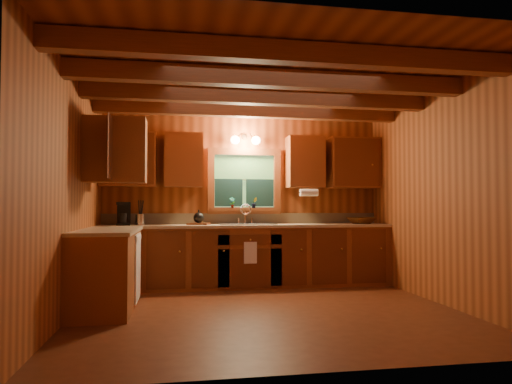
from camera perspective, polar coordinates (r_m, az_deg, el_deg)
The scene contains 20 objects.
room at distance 5.08m, azimuth 1.50°, elevation -0.28°, with size 4.20×4.20×4.20m.
ceiling_beams at distance 5.25m, azimuth 1.49°, elevation 12.83°, with size 4.20×2.54×0.18m.
base_cabinets at distance 6.33m, azimuth -5.20°, elevation -8.47°, with size 4.20×2.22×0.86m.
countertop at distance 6.30m, azimuth -5.07°, elevation -4.40°, with size 4.20×2.24×0.04m.
backsplash at distance 6.94m, azimuth -1.50°, elevation -3.34°, with size 4.20×0.02×0.16m, color tan.
dishwasher_panel at distance 5.73m, azimuth -14.64°, elevation -9.12°, with size 0.02×0.60×0.80m, color white.
upper_cabinets at distance 6.45m, azimuth -5.89°, elevation 4.20°, with size 4.19×1.77×0.78m.
window at distance 6.93m, azimuth -1.47°, elevation 1.20°, with size 1.12×0.08×1.00m.
window_sill at distance 6.87m, azimuth -1.42°, elevation -2.19°, with size 1.06×0.14×0.04m, color brown.
wall_sconce at distance 6.87m, azimuth -1.32°, elevation 6.55°, with size 0.45×0.21×0.17m.
paper_towel_roll at distance 6.79m, azimuth 6.65°, elevation -0.07°, with size 0.11×0.11×0.27m, color white.
dish_towel at distance 6.36m, azimuth -0.70°, elevation -7.64°, with size 0.18×0.01×0.30m, color white.
sink at distance 6.66m, azimuth -1.15°, elevation -4.47°, with size 0.82×0.48×0.43m.
coffee_maker at distance 6.63m, azimuth -16.31°, elevation -2.64°, with size 0.18×0.23×0.33m.
utensil_crock at distance 6.63m, azimuth -14.34°, elevation -3.30°, with size 0.12×0.12×0.35m.
cutting_board at distance 6.60m, azimuth -7.21°, elevation -3.98°, with size 0.30×0.21×0.03m, color #572812.
teakettle at distance 6.60m, azimuth -7.21°, elevation -3.21°, with size 0.15×0.15×0.19m.
wicker_basket at distance 7.09m, azimuth 13.08°, elevation -3.51°, with size 0.41×0.41×0.10m, color #48230C.
potted_plant_left at distance 6.83m, azimuth -3.00°, elevation -1.33°, with size 0.09×0.06×0.16m, color #572812.
potted_plant_right at distance 6.87m, azimuth -0.22°, elevation -1.35°, with size 0.09×0.07×0.16m, color #572812.
Camera 1 is at (-0.98, -4.98, 1.16)m, focal length 31.87 mm.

